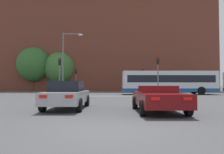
# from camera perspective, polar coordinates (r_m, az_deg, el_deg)

# --- Properties ---
(ground_plane) EXTENTS (400.00, 400.00, 0.00)m
(ground_plane) POSITION_cam_1_polar(r_m,az_deg,el_deg) (6.06, -0.75, -13.94)
(ground_plane) COLOR #3D3D3F
(stop_line_strip) EXTENTS (8.34, 0.30, 0.01)m
(stop_line_strip) POSITION_cam_1_polar(r_m,az_deg,el_deg) (24.02, -0.66, -5.00)
(stop_line_strip) COLOR silver
(stop_line_strip) RESTS_ON ground_plane
(far_pavement) EXTENTS (69.27, 2.50, 0.01)m
(far_pavement) POSITION_cam_1_polar(r_m,az_deg,el_deg) (37.22, -0.65, -3.95)
(far_pavement) COLOR gray
(far_pavement) RESTS_ON ground_plane
(brick_civic_building) EXTENTS (45.11, 15.57, 26.23)m
(brick_civic_building) POSITION_cam_1_polar(r_m,az_deg,el_deg) (49.39, -1.80, 8.21)
(brick_civic_building) COLOR brown
(brick_civic_building) RESTS_ON ground_plane
(car_saloon_left) EXTENTS (1.99, 4.45, 1.44)m
(car_saloon_left) POSITION_cam_1_polar(r_m,az_deg,el_deg) (11.59, -11.58, -4.54)
(car_saloon_left) COLOR #9E9EA3
(car_saloon_left) RESTS_ON ground_plane
(car_roadster_right) EXTENTS (2.03, 4.38, 1.20)m
(car_roadster_right) POSITION_cam_1_polar(r_m,az_deg,el_deg) (10.29, 11.92, -5.40)
(car_roadster_right) COLOR #600C0F
(car_roadster_right) RESTS_ON ground_plane
(bus_crossing_lead) EXTENTS (11.96, 2.76, 2.99)m
(bus_crossing_lead) POSITION_cam_1_polar(r_m,az_deg,el_deg) (29.21, 14.62, -1.27)
(bus_crossing_lead) COLOR silver
(bus_crossing_lead) RESTS_ON ground_plane
(traffic_light_near_right) EXTENTS (0.26, 0.31, 4.35)m
(traffic_light_near_right) POSITION_cam_1_polar(r_m,az_deg,el_deg) (25.15, 11.92, 1.81)
(traffic_light_near_right) COLOR slate
(traffic_light_near_right) RESTS_ON ground_plane
(traffic_light_far_right) EXTENTS (0.26, 0.31, 3.91)m
(traffic_light_far_right) POSITION_cam_1_polar(r_m,az_deg,el_deg) (37.33, 8.04, 0.13)
(traffic_light_far_right) COLOR slate
(traffic_light_far_right) RESTS_ON ground_plane
(traffic_light_near_left) EXTENTS (0.26, 0.31, 4.24)m
(traffic_light_near_left) POSITION_cam_1_polar(r_m,az_deg,el_deg) (25.35, -13.56, 1.64)
(traffic_light_near_left) COLOR slate
(traffic_light_near_left) RESTS_ON ground_plane
(traffic_light_far_left) EXTENTS (0.26, 0.31, 3.85)m
(traffic_light_far_left) POSITION_cam_1_polar(r_m,az_deg,el_deg) (37.16, -9.37, 0.09)
(traffic_light_far_left) COLOR slate
(traffic_light_far_left) RESTS_ON ground_plane
(street_lamp_junction) EXTENTS (2.38, 0.36, 7.35)m
(street_lamp_junction) POSITION_cam_1_polar(r_m,az_deg,el_deg) (26.16, -11.80, 5.17)
(street_lamp_junction) COLOR slate
(street_lamp_junction) RESTS_ON ground_plane
(pedestrian_waiting) EXTENTS (0.43, 0.29, 1.79)m
(pedestrian_waiting) POSITION_cam_1_polar(r_m,az_deg,el_deg) (38.76, -15.05, -2.24)
(pedestrian_waiting) COLOR #333851
(pedestrian_waiting) RESTS_ON ground_plane
(pedestrian_walking_east) EXTENTS (0.41, 0.45, 1.61)m
(pedestrian_walking_east) POSITION_cam_1_polar(r_m,az_deg,el_deg) (38.49, 15.24, -2.43)
(pedestrian_walking_east) COLOR #333851
(pedestrian_walking_east) RESTS_ON ground_plane
(tree_by_building) EXTENTS (6.21, 6.21, 8.32)m
(tree_by_building) POSITION_cam_1_polar(r_m,az_deg,el_deg) (43.75, -19.76, 3.08)
(tree_by_building) COLOR #4C3823
(tree_by_building) RESTS_ON ground_plane
(tree_kerbside) EXTENTS (5.70, 5.70, 7.42)m
(tree_kerbside) POSITION_cam_1_polar(r_m,az_deg,el_deg) (42.58, -13.57, 2.30)
(tree_kerbside) COLOR #4C3823
(tree_kerbside) RESTS_ON ground_plane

